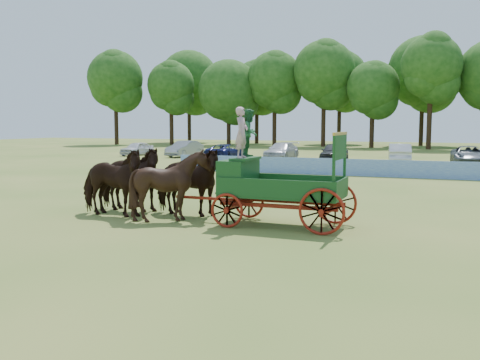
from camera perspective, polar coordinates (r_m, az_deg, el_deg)
name	(u,v)px	position (r m, az deg, el deg)	size (l,w,h in m)	color
ground	(309,234)	(15.99, 7.39, -5.74)	(160.00, 160.00, 0.00)	olive
horse_lead_left	(111,182)	(19.20, -13.61, -0.23)	(1.30, 2.85, 2.41)	black
horse_lead_right	(129,179)	(20.10, -11.78, 0.09)	(1.30, 2.85, 2.41)	black
horse_wheel_left	(171,185)	(17.91, -7.36, -0.55)	(1.95, 2.19, 2.41)	black
horse_wheel_right	(187,182)	(18.87, -5.72, -0.20)	(1.30, 2.85, 2.41)	black
farm_dray	(260,173)	(17.16, 2.20, 0.71)	(6.00, 2.00, 3.77)	#9F220F
sponsor_banner	(369,168)	(33.63, 13.57, 1.26)	(26.00, 0.08, 1.05)	#2149B7
parked_cars	(354,153)	(46.25, 12.04, 2.86)	(42.07, 7.34, 1.65)	silver
treeline	(387,76)	(76.18, 15.40, 10.69)	(88.57, 23.37, 15.56)	#382314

